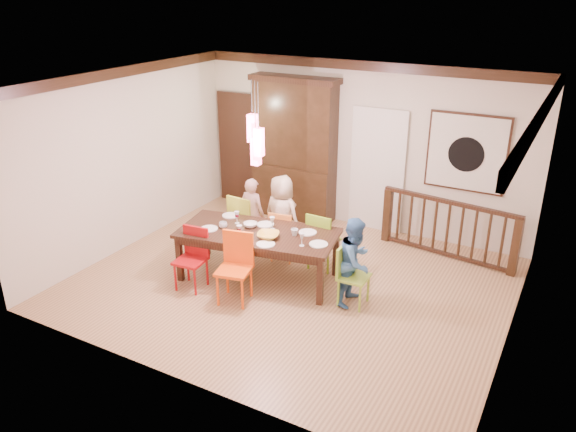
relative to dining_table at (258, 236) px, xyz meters
The scene contains 37 objects.
floor 0.85m from the dining_table, ahead, with size 6.00×6.00×0.00m, color #926746.
ceiling 2.29m from the dining_table, ahead, with size 6.00×6.00×0.00m, color white.
wall_back 2.75m from the dining_table, 78.98° to the left, with size 6.00×6.00×0.00m, color beige.
wall_left 2.62m from the dining_table, behind, with size 5.00×5.00×0.00m, color beige.
wall_right 3.59m from the dining_table, ahead, with size 5.00×5.00×0.00m, color beige.
crown_molding 2.21m from the dining_table, ahead, with size 6.00×5.00×0.16m, color black, non-canonical shape.
panel_door 3.19m from the dining_table, 126.75° to the left, with size 1.04×0.07×2.24m, color black.
white_doorway 2.72m from the dining_table, 71.50° to the left, with size 0.97×0.05×2.22m, color silver.
painting 3.56m from the dining_table, 47.89° to the left, with size 1.25×0.06×1.25m.
pendant_cluster 1.43m from the dining_table, 32.01° to the right, with size 0.27×0.21×1.14m.
dining_table is the anchor object (origin of this frame).
chair_far_left 0.98m from the dining_table, 132.62° to the left, with size 0.47×0.47×0.98m.
chair_far_mid 0.74m from the dining_table, 87.88° to the left, with size 0.43×0.43×0.83m.
chair_far_right 1.04m from the dining_table, 47.86° to the left, with size 0.42×0.42×0.91m.
chair_near_left 1.01m from the dining_table, 133.52° to the right, with size 0.44×0.44×0.89m.
chair_near_mid 0.73m from the dining_table, 85.40° to the right, with size 0.52×0.52×0.97m.
chair_end_right 1.53m from the dining_table, ahead, with size 0.39×0.39×0.85m.
china_hutch 2.56m from the dining_table, 105.90° to the left, with size 1.64×0.46×2.59m.
balustrade 3.05m from the dining_table, 42.10° to the left, with size 2.24×0.37×0.96m.
person_far_left 1.04m from the dining_table, 126.56° to the left, with size 0.44×0.29×1.21m, color beige.
person_far_mid 0.86m from the dining_table, 95.72° to the left, with size 0.65×0.42×1.33m, color beige.
person_end_right 1.50m from the dining_table, ahead, with size 0.60×0.47×1.24m, color #4075B3.
serving_bowl 0.29m from the dining_table, 25.11° to the right, with size 0.31×0.31×0.08m, color gold.
small_bowl 0.23m from the dining_table, 153.75° to the left, with size 0.21×0.21×0.06m, color white.
cup_left 0.54m from the dining_table, 165.06° to the right, with size 0.12×0.12×0.09m, color silver.
cup_right 0.56m from the dining_table, 14.52° to the left, with size 0.11×0.11×0.10m, color silver.
plate_far_left 0.75m from the dining_table, 156.07° to the left, with size 0.26×0.26×0.01m, color white.
plate_far_mid 0.27m from the dining_table, 96.30° to the left, with size 0.26×0.26×0.01m, color white.
plate_far_right 0.73m from the dining_table, 25.11° to the left, with size 0.26×0.26×0.01m, color white.
plate_near_left 0.73m from the dining_table, 157.89° to the right, with size 0.26×0.26×0.01m, color white.
plate_near_mid 0.46m from the dining_table, 44.66° to the right, with size 0.26×0.26×0.01m, color white.
plate_end_right 0.97m from the dining_table, ahead, with size 0.26×0.26×0.01m, color white.
wine_glass_a 0.48m from the dining_table, 165.69° to the left, with size 0.08×0.08×0.19m, color #590C19, non-canonical shape.
wine_glass_b 0.28m from the dining_table, 52.25° to the left, with size 0.08×0.08×0.19m, color silver, non-canonical shape.
wine_glass_c 0.37m from the dining_table, 110.55° to the right, with size 0.08×0.08×0.19m, color #590C19, non-canonical shape.
wine_glass_d 0.80m from the dining_table, ahead, with size 0.08×0.08×0.19m, color silver, non-canonical shape.
napkin 0.34m from the dining_table, 88.83° to the right, with size 0.18×0.14×0.01m, color #D83359.
Camera 1 is at (3.43, -6.36, 4.08)m, focal length 35.00 mm.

